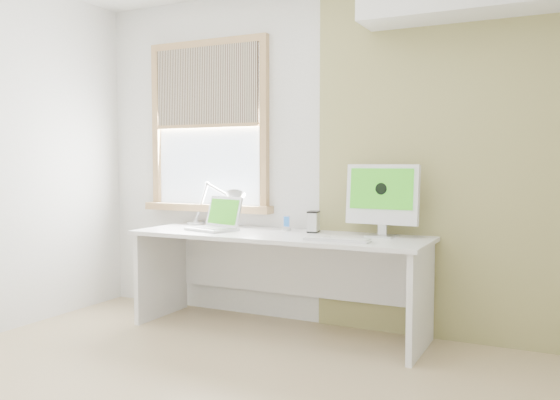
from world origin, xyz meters
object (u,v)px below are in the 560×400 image
Objects in this scene: desk_lamp at (227,204)px; laptop at (217,222)px; desk at (281,259)px; external_drive at (314,222)px; imac at (382,196)px.

laptop is at bearing -81.53° from desk_lamp.
desk is 5.11× the size of laptop.
desk is 13.96× the size of external_drive.
imac is (1.29, -0.03, 0.09)m from desk_lamp.
laptop reaches higher than external_drive.
imac reaches higher than desk_lamp.
desk_lamp is at bearing 98.47° from laptop.
desk_lamp reaches higher than external_drive.
desk_lamp is at bearing 178.67° from imac.
imac reaches higher than external_drive.
desk_lamp is at bearing 178.46° from external_drive.
laptop is at bearing -174.20° from desk.
imac is (1.26, 0.17, 0.22)m from laptop.
imac is at bearing -1.33° from desk_lamp.
external_drive is at bearing 14.14° from laptop.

